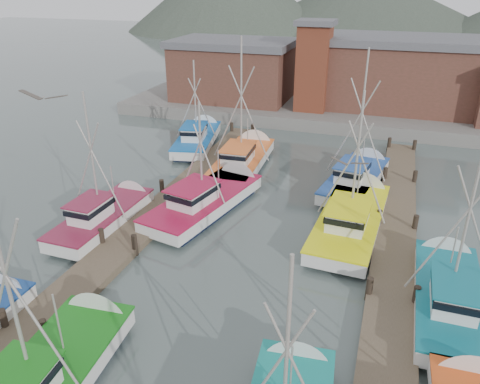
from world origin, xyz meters
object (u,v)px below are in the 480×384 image
(boat_4, at_px, (49,378))
(boat_8, at_px, (210,199))
(lookout_tower, at_px, (313,65))
(boat_12, at_px, (244,159))

(boat_4, distance_m, boat_8, 15.26)
(lookout_tower, xyz_separation_m, boat_4, (-2.23, -36.93, -4.87))
(lookout_tower, distance_m, boat_4, 37.32)
(lookout_tower, distance_m, boat_8, 22.33)
(boat_4, height_order, boat_12, boat_12)
(boat_8, xyz_separation_m, boat_12, (-0.14, 7.41, 0.01))
(boat_4, height_order, boat_8, boat_4)
(boat_8, bearing_deg, boat_12, 103.01)
(lookout_tower, height_order, boat_8, lookout_tower)
(lookout_tower, xyz_separation_m, boat_8, (-2.31, -21.67, -4.87))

